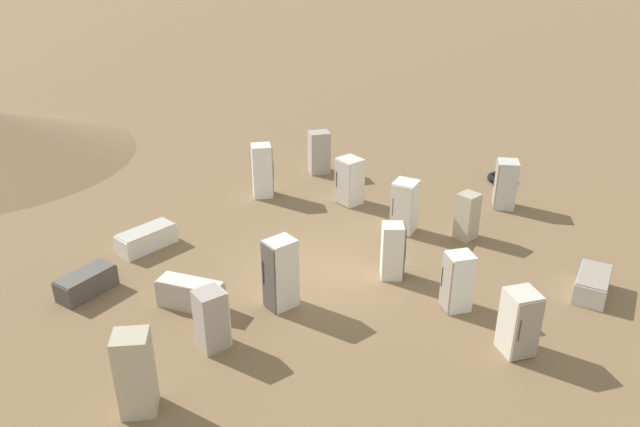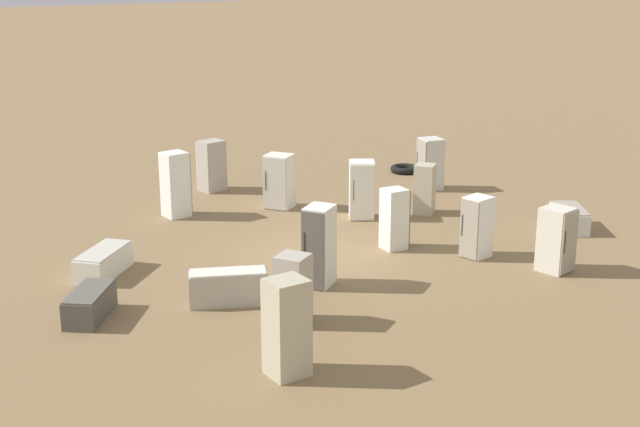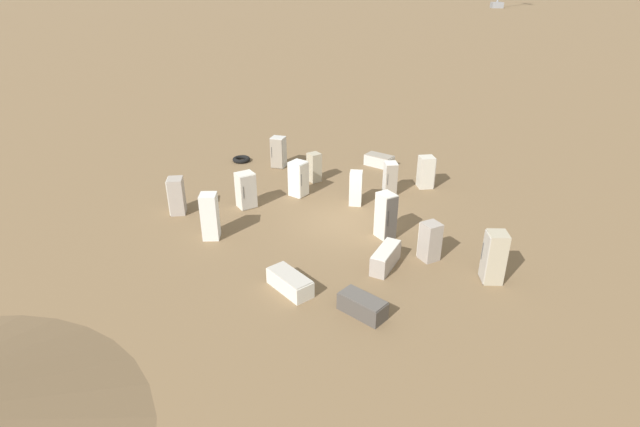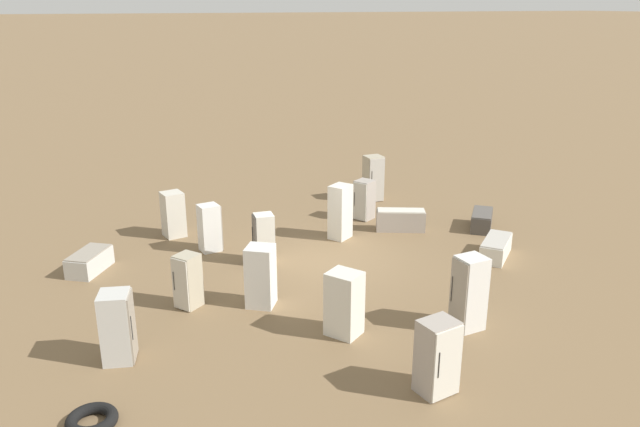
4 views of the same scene
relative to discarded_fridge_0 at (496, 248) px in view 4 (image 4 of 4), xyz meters
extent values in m
plane|color=brown|center=(-5.23, 1.71, -0.31)|extent=(1000.00, 1000.00, 0.00)
cube|color=silver|center=(0.00, 0.00, -0.02)|extent=(1.79, 1.72, 0.58)
cube|color=#BCB7AD|center=(0.00, 0.00, 0.29)|extent=(1.72, 1.65, 0.04)
cube|color=white|center=(-7.99, -0.37, 0.54)|extent=(0.98, 0.98, 1.69)
cube|color=silver|center=(-7.78, -0.06, 0.54)|extent=(0.59, 0.41, 1.62)
cylinder|color=#2D2D2D|center=(-7.56, -0.17, 0.62)|extent=(0.02, 0.02, 0.59)
cube|color=#4C4742|center=(1.21, 2.41, -0.01)|extent=(1.51, 1.63, 0.59)
cube|color=#56514C|center=(1.21, 2.41, 0.30)|extent=(1.45, 1.56, 0.04)
cube|color=beige|center=(-9.24, 5.86, 0.49)|extent=(0.79, 0.80, 1.59)
cube|color=gray|center=(-9.31, 6.22, 0.49)|extent=(0.65, 0.16, 1.53)
cylinder|color=#2D2D2D|center=(-9.08, 6.29, 0.57)|extent=(0.02, 0.02, 0.56)
cube|color=#A89E93|center=(-1.62, 3.34, 0.06)|extent=(1.81, 1.25, 0.74)
cube|color=silver|center=(-1.62, 3.34, 0.45)|extent=(1.74, 1.20, 0.04)
cube|color=#B2A88E|center=(-9.80, 0.30, 0.43)|extent=(0.79, 0.79, 1.49)
cube|color=beige|center=(-10.05, 0.12, 0.43)|extent=(0.35, 0.45, 1.43)
cylinder|color=#2D2D2D|center=(-10.19, 0.26, 0.51)|extent=(0.02, 0.02, 0.52)
cube|color=#A89E93|center=(-5.78, -5.56, 0.51)|extent=(0.85, 0.74, 1.65)
cube|color=silver|center=(-5.72, -5.89, 0.51)|extent=(0.73, 0.16, 1.58)
cylinder|color=#2D2D2D|center=(-5.98, -5.96, 0.60)|extent=(0.02, 0.02, 0.58)
cube|color=#B2A88E|center=(-0.89, 6.98, 0.63)|extent=(0.70, 0.65, 1.87)
cube|color=#BCB7AD|center=(-0.89, 6.64, 0.63)|extent=(0.67, 0.05, 1.80)
cylinder|color=#2D2D2D|center=(-1.14, 6.60, 0.72)|extent=(0.02, 0.02, 0.66)
cube|color=white|center=(-8.38, 4.03, 0.48)|extent=(0.70, 0.66, 1.58)
cube|color=gray|center=(-8.05, 4.08, 0.48)|extent=(0.12, 0.55, 1.52)
cylinder|color=#2D2D2D|center=(-7.99, 3.89, 0.56)|extent=(0.02, 0.02, 0.55)
cube|color=silver|center=(-3.94, 3.48, 0.64)|extent=(0.92, 0.88, 1.91)
cube|color=#56514C|center=(-3.62, 3.69, 0.64)|extent=(0.34, 0.49, 1.83)
cylinder|color=#2D2D2D|center=(-3.48, 3.53, 0.74)|extent=(0.02, 0.02, 0.67)
cube|color=white|center=(-3.55, -3.53, 0.65)|extent=(0.72, 0.69, 1.92)
cube|color=gray|center=(-3.91, -3.56, 0.65)|extent=(0.09, 0.62, 1.84)
cylinder|color=#2D2D2D|center=(-3.95, -3.34, 0.74)|extent=(0.02, 0.02, 0.67)
cube|color=silver|center=(-11.81, -1.77, 0.53)|extent=(0.81, 0.85, 1.68)
cube|color=gray|center=(-11.47, -1.86, 0.53)|extent=(0.21, 0.67, 1.61)
cylinder|color=#2D2D2D|center=(-11.51, -2.11, 0.61)|extent=(0.02, 0.02, 0.59)
cube|color=silver|center=(-6.56, -2.64, 0.51)|extent=(1.00, 1.03, 1.64)
cube|color=#BCB7AD|center=(-6.26, -2.44, 0.51)|extent=(0.46, 0.64, 1.58)
cylinder|color=#2D2D2D|center=(-6.09, -2.65, 0.59)|extent=(0.02, 0.02, 0.57)
cube|color=silver|center=(-7.03, 2.36, 0.50)|extent=(0.63, 0.61, 1.61)
cube|color=#56514C|center=(-7.33, 2.38, 0.50)|extent=(0.09, 0.54, 1.55)
cylinder|color=#2D2D2D|center=(-7.35, 2.58, 0.58)|extent=(0.02, 0.02, 0.56)
cube|color=silver|center=(-12.16, 3.77, -0.02)|extent=(1.50, 1.70, 0.59)
cube|color=gray|center=(-12.16, 3.77, 0.30)|extent=(1.44, 1.63, 0.04)
cube|color=#A89E93|center=(-2.25, 5.01, 0.44)|extent=(0.85, 0.85, 1.50)
cube|color=silver|center=(-2.54, 4.84, 0.44)|extent=(0.34, 0.53, 1.44)
cylinder|color=#2D2D2D|center=(-2.67, 5.01, 0.51)|extent=(0.02, 0.02, 0.52)
torus|color=black|center=(-12.54, -4.00, -0.19)|extent=(1.00, 1.00, 0.23)
camera|label=1|loc=(-3.60, 17.03, 8.89)|focal=35.00mm
camera|label=2|loc=(6.90, 19.72, 7.22)|focal=50.00mm
camera|label=3|loc=(14.04, 1.64, 9.47)|focal=28.00mm
camera|label=4|loc=(-12.30, -15.07, 7.47)|focal=35.00mm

